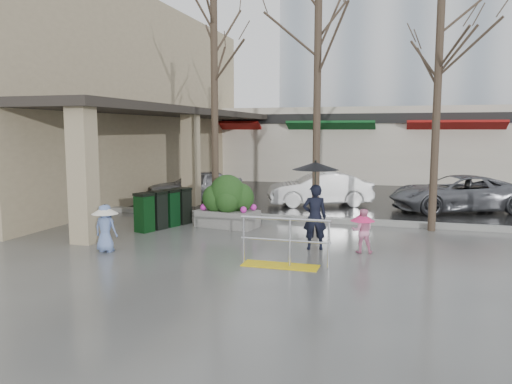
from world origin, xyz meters
The scene contains 21 objects.
ground centered at (0.00, 0.00, 0.00)m, with size 120.00×120.00×0.00m, color #51514F.
street_asphalt centered at (0.00, 22.00, 0.01)m, with size 120.00×36.00×0.01m, color black.
curb centered at (0.00, 4.00, 0.07)m, with size 120.00×0.30×0.15m, color gray.
near_building centered at (-9.00, 8.00, 4.00)m, with size 6.00×18.00×8.00m, color tan.
canopy_slab centered at (-4.80, 8.00, 3.62)m, with size 2.80×18.00×0.25m, color #2D2823.
pillar_front centered at (-3.90, -0.50, 1.75)m, with size 0.55×0.55×3.50m, color tan.
pillar_back centered at (-3.90, 6.00, 1.75)m, with size 0.55×0.55×3.50m, color tan.
storefront_row centered at (2.00, 17.97, 2.01)m, with size 34.00×6.74×4.00m.
office_tower centered at (4.00, 30.00, 12.50)m, with size 18.00×12.00×25.00m, color #8C99A8.
handrail centered at (1.36, -1.20, 0.38)m, with size 1.90×0.50×1.03m.
tree_west centered at (-2.00, 3.60, 5.08)m, with size 3.20×3.20×6.80m.
tree_midwest centered at (1.20, 3.60, 5.23)m, with size 3.20×3.20×7.00m.
tree_mideast centered at (4.50, 3.60, 4.86)m, with size 3.20×3.20×6.50m.
woman centered at (1.72, 0.46, 1.26)m, with size 1.10×1.10×2.12m.
child_pink centered at (2.83, 0.45, 0.58)m, with size 0.56×0.56×1.02m.
child_blue centered at (-2.89, -1.15, 0.66)m, with size 0.62×0.62×1.12m.
planter centered at (-1.19, 2.51, 0.73)m, with size 1.87×1.13×1.53m.
news_boxes centered at (-2.92, 1.86, 0.54)m, with size 1.04×1.98×1.09m.
car_a centered at (-4.14, 6.99, 0.63)m, with size 1.49×3.70×1.26m, color #A3A3A8.
car_b centered at (0.71, 7.33, 0.63)m, with size 1.33×3.82×1.26m, color silver.
car_c centered at (5.47, 7.39, 0.63)m, with size 2.09×4.53×1.26m, color slate.
Camera 1 is at (3.71, -11.04, 2.82)m, focal length 35.00 mm.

